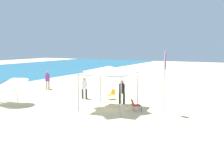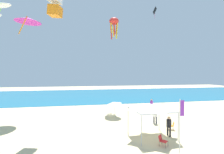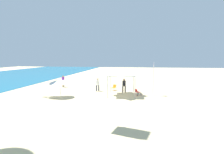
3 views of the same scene
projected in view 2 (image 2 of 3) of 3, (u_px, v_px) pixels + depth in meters
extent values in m
cube|color=beige|center=(147.00, 140.00, 14.16)|extent=(120.00, 120.00, 0.10)
cube|color=teal|center=(104.00, 95.00, 44.11)|extent=(120.00, 28.18, 0.02)
cylinder|color=#B7B7BC|center=(141.00, 131.00, 12.89)|extent=(0.07, 0.07, 2.50)
cylinder|color=#B7B7BC|center=(178.00, 127.00, 13.74)|extent=(0.07, 0.07, 2.50)
cylinder|color=#B7B7BC|center=(128.00, 120.00, 15.91)|extent=(0.07, 0.07, 2.50)
cylinder|color=#B7B7BC|center=(159.00, 117.00, 16.77)|extent=(0.07, 0.07, 2.50)
cube|color=silver|center=(151.00, 109.00, 14.80)|extent=(3.74, 3.44, 0.10)
pyramid|color=silver|center=(151.00, 106.00, 14.79)|extent=(3.67, 3.37, 0.47)
cylinder|color=silver|center=(115.00, 110.00, 21.43)|extent=(0.39, 0.09, 2.04)
cone|color=white|center=(113.00, 103.00, 21.40)|extent=(2.24, 2.22, 0.72)
cylinder|color=black|center=(168.00, 127.00, 17.02)|extent=(0.02, 0.02, 0.40)
cylinder|color=black|center=(168.00, 128.00, 16.52)|extent=(0.02, 0.02, 0.40)
cylinder|color=black|center=(173.00, 127.00, 16.88)|extent=(0.02, 0.02, 0.40)
cylinder|color=black|center=(173.00, 129.00, 16.38)|extent=(0.02, 0.02, 0.40)
cube|color=orange|center=(170.00, 126.00, 16.70)|extent=(0.69, 0.69, 0.03)
cube|color=orange|center=(173.00, 124.00, 16.62)|extent=(0.33, 0.50, 0.41)
cylinder|color=black|center=(165.00, 146.00, 12.51)|extent=(0.02, 0.02, 0.40)
cylinder|color=black|center=(168.00, 144.00, 12.90)|extent=(0.02, 0.02, 0.40)
cylinder|color=black|center=(159.00, 144.00, 12.85)|extent=(0.02, 0.02, 0.40)
cylinder|color=black|center=(162.00, 142.00, 13.24)|extent=(0.02, 0.02, 0.40)
cube|color=red|center=(164.00, 141.00, 12.87)|extent=(0.73, 0.73, 0.03)
cube|color=red|center=(160.00, 138.00, 13.05)|extent=(0.47, 0.41, 0.41)
cylinder|color=silver|center=(180.00, 128.00, 11.07)|extent=(0.06, 0.06, 4.12)
cube|color=purple|center=(182.00, 108.00, 11.07)|extent=(0.30, 0.02, 1.10)
cylinder|color=#33384C|center=(156.00, 120.00, 18.56)|extent=(0.16, 0.16, 0.82)
cylinder|color=#33384C|center=(154.00, 120.00, 18.81)|extent=(0.16, 0.16, 0.82)
cylinder|color=white|center=(155.00, 114.00, 18.67)|extent=(0.43, 0.43, 0.72)
sphere|color=tan|center=(155.00, 109.00, 18.66)|extent=(0.27, 0.27, 0.27)
cylinder|color=#C6B28C|center=(151.00, 108.00, 25.09)|extent=(0.16, 0.16, 0.84)
cylinder|color=#C6B28C|center=(153.00, 108.00, 25.12)|extent=(0.16, 0.16, 0.84)
cylinder|color=purple|center=(152.00, 103.00, 25.09)|extent=(0.44, 0.44, 0.73)
sphere|color=#A87A56|center=(152.00, 100.00, 25.07)|extent=(0.27, 0.27, 0.27)
cylinder|color=black|center=(170.00, 132.00, 14.81)|extent=(0.17, 0.17, 0.84)
cylinder|color=black|center=(168.00, 131.00, 15.11)|extent=(0.17, 0.17, 0.84)
cylinder|color=black|center=(169.00, 123.00, 14.94)|extent=(0.44, 0.44, 0.73)
sphere|color=tan|center=(169.00, 118.00, 14.93)|extent=(0.28, 0.28, 0.28)
cube|color=orange|center=(55.00, 11.00, 16.81)|extent=(1.56, 1.50, 1.16)
ellipsoid|color=white|center=(0.00, 5.00, 15.07)|extent=(2.54, 1.75, 0.34)
cone|color=#E02D9E|center=(28.00, 20.00, 21.40)|extent=(3.88, 3.86, 0.78)
cylinder|color=orange|center=(23.00, 25.00, 20.06)|extent=(1.19, 0.31, 2.30)
cube|color=black|center=(155.00, 10.00, 39.35)|extent=(0.43, 2.19, 2.17)
cylinder|color=pink|center=(155.00, 16.00, 39.38)|extent=(0.08, 0.08, 1.55)
ellipsoid|color=red|center=(114.00, 21.00, 27.73)|extent=(1.67, 1.67, 1.22)
cylinder|color=red|center=(116.00, 29.00, 28.07)|extent=(0.36, 0.27, 1.79)
cylinder|color=yellow|center=(114.00, 30.00, 28.30)|extent=(0.21, 0.42, 2.27)
cylinder|color=red|center=(111.00, 31.00, 27.99)|extent=(0.42, 0.35, 2.76)
cylinder|color=yellow|center=(111.00, 28.00, 27.44)|extent=(0.36, 0.27, 1.79)
cylinder|color=red|center=(114.00, 29.00, 27.23)|extent=(0.21, 0.42, 2.27)
cylinder|color=yellow|center=(117.00, 31.00, 27.55)|extent=(0.42, 0.35, 2.76)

